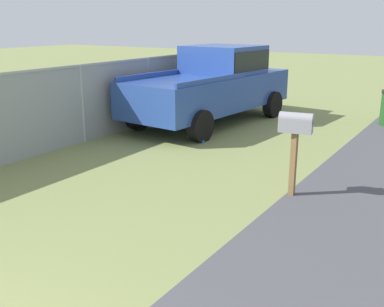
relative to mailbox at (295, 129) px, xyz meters
name	(u,v)px	position (x,y,z in m)	size (l,w,h in m)	color
mailbox	(295,129)	(0.00, 0.00, 0.00)	(0.28, 0.55, 1.37)	brown
pickup_truck	(214,83)	(4.21, 3.90, 0.01)	(5.61, 2.62, 2.09)	#284793
fence_section	(82,101)	(0.67, 5.37, -0.13)	(15.00, 0.07, 1.80)	#9EA3A8
litter_can_by_mailbox	(203,141)	(2.08, 2.95, -1.07)	(0.07, 0.07, 0.12)	blue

